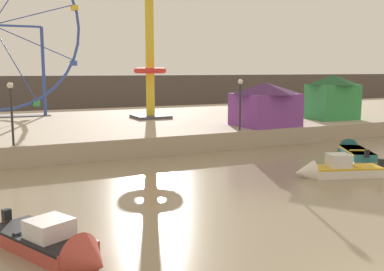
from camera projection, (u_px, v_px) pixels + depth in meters
The scene contains 10 objects.
quay_promenade at pixel (100, 127), 35.72m from camera, with size 110.00×21.60×1.13m, color tan.
distant_town_skyline at pixel (57, 94), 55.09m from camera, with size 140.00×3.00×4.40m, color #564C47.
motorboat_white_red_stripe at pixel (333, 170), 21.36m from camera, with size 4.39×2.41×1.43m.
motorboat_teal_painted at pixel (353, 150), 27.18m from camera, with size 3.16×4.40×1.21m.
motorboat_faded_red at pixel (57, 245), 12.22m from camera, with size 3.15×4.59×1.39m.
drop_tower_yellow_tower at pixel (150, 63), 36.34m from camera, with size 2.80×2.80×11.59m.
carnival_booth_green_kiosk at pixel (333, 96), 35.82m from camera, with size 4.02×3.13×3.57m.
carnival_booth_purple_stall at pixel (265, 103), 31.65m from camera, with size 4.63×4.18×3.07m.
promenade_lamp_near at pixel (240, 96), 28.96m from camera, with size 0.32×0.32×3.35m.
promenade_lamp_far at pixel (11, 103), 23.12m from camera, with size 0.32×0.32×3.31m.
Camera 1 is at (-8.36, -5.37, 5.05)m, focal length 41.81 mm.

